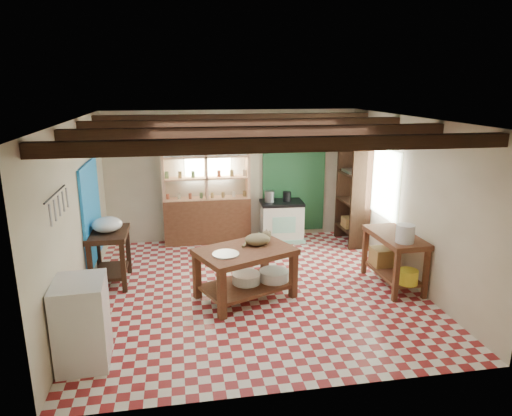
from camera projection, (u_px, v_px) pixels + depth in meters
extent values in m
cube|color=maroon|center=(254.00, 289.00, 7.10)|extent=(5.00, 5.00, 0.02)
cube|color=#4E4D53|center=(254.00, 119.00, 6.42)|extent=(5.00, 5.00, 0.02)
cube|color=beige|center=(233.00, 176.00, 9.13)|extent=(5.00, 0.04, 2.60)
cube|color=beige|center=(297.00, 275.00, 4.38)|extent=(5.00, 0.04, 2.60)
cube|color=beige|center=(77.00, 216.00, 6.35)|extent=(0.04, 5.00, 2.60)
cube|color=beige|center=(410.00, 201.00, 7.17)|extent=(0.04, 5.00, 2.60)
cube|color=#321C11|center=(254.00, 128.00, 6.45)|extent=(5.00, 3.80, 0.15)
cube|color=#1B7ED0|center=(92.00, 213.00, 7.26)|extent=(0.04, 1.40, 1.60)
cube|color=#20502B|center=(294.00, 176.00, 9.32)|extent=(1.30, 0.04, 2.30)
cube|color=white|center=(208.00, 157.00, 8.93)|extent=(0.90, 0.02, 0.80)
cube|color=white|center=(382.00, 182.00, 8.09)|extent=(0.02, 1.30, 1.20)
cube|color=black|center=(56.00, 204.00, 5.09)|extent=(0.06, 0.90, 0.28)
cube|color=black|center=(300.00, 133.00, 8.68)|extent=(0.86, 0.12, 0.36)
cube|color=tan|center=(206.00, 189.00, 8.92)|extent=(1.70, 0.34, 2.20)
cube|color=#321C11|center=(353.00, 194.00, 8.92)|extent=(0.40, 0.86, 2.00)
cube|color=brown|center=(245.00, 273.00, 6.71)|extent=(1.59, 1.36, 0.76)
cube|color=silver|center=(281.00, 221.00, 9.19)|extent=(0.86, 0.60, 0.82)
cube|color=#321C11|center=(110.00, 258.00, 7.19)|extent=(0.59, 0.86, 0.86)
cube|color=silver|center=(82.00, 322.00, 5.11)|extent=(0.58, 0.69, 0.99)
cube|color=brown|center=(394.00, 260.00, 7.13)|extent=(0.62, 1.19, 0.84)
ellipsoid|color=#8E7D52|center=(258.00, 239.00, 6.76)|extent=(0.48, 0.45, 0.17)
cylinder|color=#9C9EA4|center=(226.00, 254.00, 6.38)|extent=(0.50, 0.50, 0.02)
cylinder|color=silver|center=(246.00, 278.00, 6.81)|extent=(0.56, 0.56, 0.15)
cylinder|color=silver|center=(274.00, 275.00, 6.90)|extent=(0.58, 0.58, 0.16)
cylinder|color=#9C9EA4|center=(269.00, 196.00, 9.02)|extent=(0.20, 0.20, 0.22)
cylinder|color=black|center=(287.00, 196.00, 9.07)|extent=(0.16, 0.16, 0.20)
ellipsoid|color=silver|center=(107.00, 224.00, 7.04)|extent=(0.46, 0.46, 0.23)
cylinder|color=silver|center=(405.00, 234.00, 6.64)|extent=(0.28, 0.28, 0.27)
cube|color=olive|center=(384.00, 256.00, 7.42)|extent=(0.42, 0.34, 0.28)
cylinder|color=yellow|center=(408.00, 277.00, 6.72)|extent=(0.30, 0.30, 0.21)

